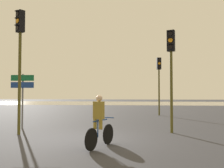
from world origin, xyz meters
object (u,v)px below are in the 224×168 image
Objects in this scene: traffic_light_far_right at (159,75)px; cyclist at (99,121)px; traffic_light_near_left at (20,49)px; direction_sign_post at (22,91)px; traffic_light_near_right at (171,61)px.

traffic_light_far_right reaches higher than cyclist.
cyclist is (3.59, -2.15, -2.67)m from traffic_light_near_left.
traffic_light_far_right is at bearing 97.62° from cyclist.
direction_sign_post is at bearing 159.69° from cyclist.
traffic_light_far_right is at bearing -73.66° from traffic_light_near_right.
traffic_light_near_left is 11.52m from traffic_light_far_right.
cyclist is at bearing 68.45° from traffic_light_near_right.
traffic_light_near_left is 2.51m from direction_sign_post.
traffic_light_near_right is (6.24, 1.00, -0.45)m from traffic_light_near_left.
traffic_light_near_right is 1.68× the size of direction_sign_post.
traffic_light_far_right is 1.69× the size of direction_sign_post.
traffic_light_near_left is at bearing 44.69° from traffic_light_far_right.
direction_sign_post is at bearing -35.45° from traffic_light_near_left.
traffic_light_far_right reaches higher than traffic_light_near_right.
traffic_light_near_right is at bearing 71.92° from cyclist.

